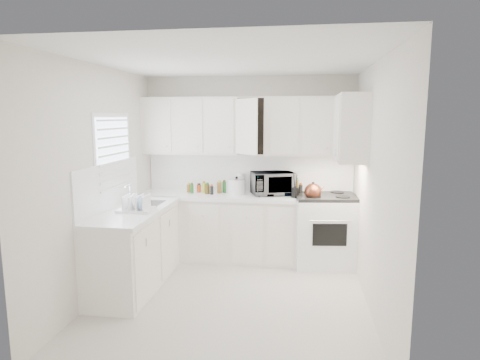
% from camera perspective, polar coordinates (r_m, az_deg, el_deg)
% --- Properties ---
extents(floor, '(3.20, 3.20, 0.00)m').
position_cam_1_polar(floor, '(4.82, -1.26, -16.18)').
color(floor, silver).
rests_on(floor, ground).
extents(ceiling, '(3.20, 3.20, 0.00)m').
position_cam_1_polar(ceiling, '(4.40, -1.38, 16.20)').
color(ceiling, white).
rests_on(ceiling, ground).
extents(wall_back, '(3.00, 0.00, 3.00)m').
position_cam_1_polar(wall_back, '(5.99, 1.25, 1.79)').
color(wall_back, silver).
rests_on(wall_back, ground).
extents(wall_front, '(3.00, 0.00, 3.00)m').
position_cam_1_polar(wall_front, '(2.89, -6.65, -5.98)').
color(wall_front, silver).
rests_on(wall_front, ground).
extents(wall_left, '(0.00, 3.20, 3.20)m').
position_cam_1_polar(wall_left, '(4.90, -18.87, -0.28)').
color(wall_left, silver).
rests_on(wall_left, ground).
extents(wall_right, '(0.00, 3.20, 3.20)m').
position_cam_1_polar(wall_right, '(4.43, 18.19, -1.18)').
color(wall_right, silver).
rests_on(wall_right, ground).
extents(window_blinds, '(0.06, 0.96, 1.06)m').
position_cam_1_polar(window_blinds, '(5.17, -17.05, 3.06)').
color(window_blinds, white).
rests_on(window_blinds, wall_left).
extents(lower_cabinets_back, '(2.22, 0.60, 0.90)m').
position_cam_1_polar(lower_cabinets_back, '(5.93, -2.91, -6.68)').
color(lower_cabinets_back, white).
rests_on(lower_cabinets_back, floor).
extents(lower_cabinets_left, '(0.60, 1.60, 0.90)m').
position_cam_1_polar(lower_cabinets_left, '(5.15, -14.36, -9.39)').
color(lower_cabinets_left, white).
rests_on(lower_cabinets_left, floor).
extents(countertop_back, '(2.24, 0.64, 0.05)m').
position_cam_1_polar(countertop_back, '(5.81, -2.97, -2.19)').
color(countertop_back, white).
rests_on(countertop_back, lower_cabinets_back).
extents(countertop_left, '(0.64, 1.62, 0.05)m').
position_cam_1_polar(countertop_left, '(5.02, -14.46, -4.24)').
color(countertop_left, white).
rests_on(countertop_left, lower_cabinets_left).
extents(backsplash_back, '(2.98, 0.02, 0.55)m').
position_cam_1_polar(backsplash_back, '(5.99, 1.23, 1.06)').
color(backsplash_back, white).
rests_on(backsplash_back, wall_back).
extents(backsplash_left, '(0.02, 1.60, 0.55)m').
position_cam_1_polar(backsplash_left, '(5.09, -17.71, -0.76)').
color(backsplash_left, white).
rests_on(backsplash_left, wall_left).
extents(upper_cabinets_back, '(3.00, 0.33, 0.80)m').
position_cam_1_polar(upper_cabinets_back, '(5.81, 1.05, 3.55)').
color(upper_cabinets_back, white).
rests_on(upper_cabinets_back, wall_back).
extents(upper_cabinets_right, '(0.33, 0.90, 0.80)m').
position_cam_1_polar(upper_cabinets_right, '(5.18, 14.98, 2.60)').
color(upper_cabinets_right, white).
rests_on(upper_cabinets_right, wall_right).
extents(sink, '(0.42, 0.38, 0.30)m').
position_cam_1_polar(sink, '(5.31, -13.07, -1.88)').
color(sink, gray).
rests_on(sink, countertop_left).
extents(stove, '(0.90, 0.77, 1.26)m').
position_cam_1_polar(stove, '(5.75, 11.74, -5.51)').
color(stove, white).
rests_on(stove, floor).
extents(tea_kettle, '(0.32, 0.28, 0.26)m').
position_cam_1_polar(tea_kettle, '(5.49, 10.10, -1.44)').
color(tea_kettle, maroon).
rests_on(tea_kettle, stove).
extents(frying_pan, '(0.27, 0.45, 0.04)m').
position_cam_1_polar(frying_pan, '(5.85, 13.51, -1.96)').
color(frying_pan, black).
rests_on(frying_pan, stove).
extents(microwave, '(0.64, 0.48, 0.39)m').
position_cam_1_polar(microwave, '(5.75, 4.54, -0.12)').
color(microwave, gray).
rests_on(microwave, countertop_back).
extents(rice_cooker, '(0.29, 0.29, 0.25)m').
position_cam_1_polar(rice_cooker, '(5.78, -0.47, -0.73)').
color(rice_cooker, white).
rests_on(rice_cooker, countertop_back).
extents(paper_towel, '(0.12, 0.12, 0.27)m').
position_cam_1_polar(paper_towel, '(5.96, 0.16, -0.34)').
color(paper_towel, white).
rests_on(paper_towel, countertop_back).
extents(utensil_crock, '(0.12, 0.12, 0.33)m').
position_cam_1_polar(utensil_crock, '(5.56, 7.68, -0.78)').
color(utensil_crock, black).
rests_on(utensil_crock, countertop_back).
extents(dish_rack, '(0.41, 0.31, 0.22)m').
position_cam_1_polar(dish_rack, '(4.89, -14.30, -2.98)').
color(dish_rack, white).
rests_on(dish_rack, countertop_left).
extents(spice_left_0, '(0.06, 0.06, 0.13)m').
position_cam_1_polar(spice_left_0, '(6.02, -7.03, -0.98)').
color(spice_left_0, olive).
rests_on(spice_left_0, countertop_back).
extents(spice_left_1, '(0.06, 0.06, 0.13)m').
position_cam_1_polar(spice_left_1, '(5.92, -6.56, -1.15)').
color(spice_left_1, '#226724').
rests_on(spice_left_1, countertop_back).
extents(spice_left_2, '(0.06, 0.06, 0.13)m').
position_cam_1_polar(spice_left_2, '(5.99, -5.64, -1.02)').
color(spice_left_2, '#C9471A').
rests_on(spice_left_2, countertop_back).
extents(spice_left_3, '(0.06, 0.06, 0.13)m').
position_cam_1_polar(spice_left_3, '(5.88, -5.14, -1.19)').
color(spice_left_3, '#B5C62E').
rests_on(spice_left_3, countertop_back).
extents(spice_left_4, '(0.06, 0.06, 0.13)m').
position_cam_1_polar(spice_left_4, '(5.95, -4.24, -1.06)').
color(spice_left_4, '#534317').
rests_on(spice_left_4, countertop_back).
extents(spice_left_5, '(0.06, 0.06, 0.13)m').
position_cam_1_polar(spice_left_5, '(5.85, -3.71, -1.23)').
color(spice_left_5, black).
rests_on(spice_left_5, countertop_back).
extents(spice_left_6, '(0.06, 0.06, 0.13)m').
position_cam_1_polar(spice_left_6, '(5.92, -2.82, -1.10)').
color(spice_left_6, olive).
rests_on(spice_left_6, countertop_back).
extents(spice_left_7, '(0.06, 0.06, 0.13)m').
position_cam_1_polar(spice_left_7, '(5.82, -2.27, -1.27)').
color(spice_left_7, '#226724').
rests_on(spice_left_7, countertop_back).
extents(sauce_right_0, '(0.06, 0.06, 0.19)m').
position_cam_1_polar(sauce_right_0, '(5.85, 6.72, -0.98)').
color(sauce_right_0, '#C9471A').
rests_on(sauce_right_0, countertop_back).
extents(sauce_right_1, '(0.06, 0.06, 0.19)m').
position_cam_1_polar(sauce_right_1, '(5.79, 7.24, -1.09)').
color(sauce_right_1, '#B5C62E').
rests_on(sauce_right_1, countertop_back).
extents(sauce_right_2, '(0.06, 0.06, 0.19)m').
position_cam_1_polar(sauce_right_2, '(5.85, 7.80, -1.00)').
color(sauce_right_2, '#534317').
rests_on(sauce_right_2, countertop_back).
extents(sauce_right_3, '(0.06, 0.06, 0.19)m').
position_cam_1_polar(sauce_right_3, '(5.79, 8.33, -1.11)').
color(sauce_right_3, black).
rests_on(sauce_right_3, countertop_back).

